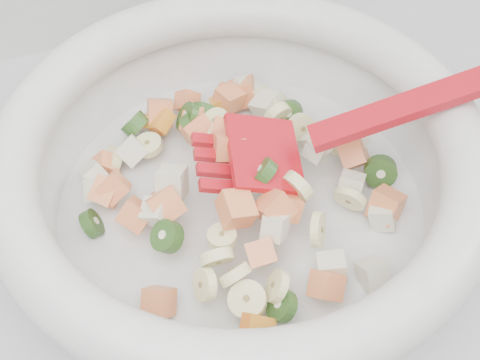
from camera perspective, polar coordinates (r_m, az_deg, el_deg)
name	(u,v)px	position (r m, az deg, el deg)	size (l,w,h in m)	color
mixing_bowl	(241,171)	(0.52, 0.05, 0.79)	(0.46, 0.38, 0.15)	silver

